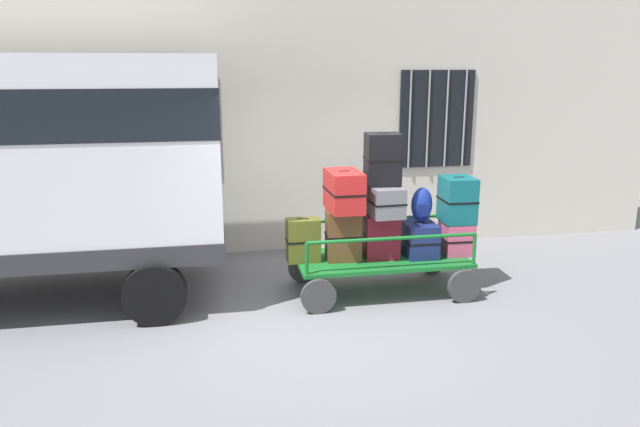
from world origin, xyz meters
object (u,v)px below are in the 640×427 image
(backpack, at_px, (422,205))
(van, at_px, (29,156))
(luggage_cart, at_px, (381,264))
(suitcase_right_bottom, at_px, (456,238))
(suitcase_center_middle, at_px, (382,199))
(suitcase_center_top, at_px, (383,159))
(suitcase_right_middle, at_px, (457,200))
(suitcase_midleft_middle, at_px, (344,191))
(suitcase_left_bottom, at_px, (303,240))
(suitcase_center_bottom, at_px, (381,235))
(suitcase_midleft_bottom, at_px, (343,235))
(suitcase_midright_bottom, at_px, (419,239))

(backpack, bearing_deg, van, 174.37)
(luggage_cart, relative_size, suitcase_right_bottom, 5.04)
(luggage_cart, height_order, suitcase_center_middle, suitcase_center_middle)
(suitcase_center_top, xyz_separation_m, suitcase_right_middle, (0.99, -0.02, -0.54))
(van, bearing_deg, backpack, -5.63)
(suitcase_midleft_middle, height_order, suitcase_right_bottom, suitcase_midleft_middle)
(suitcase_left_bottom, bearing_deg, van, 171.80)
(suitcase_center_bottom, height_order, suitcase_right_middle, suitcase_right_middle)
(suitcase_midleft_middle, bearing_deg, suitcase_center_bottom, 6.89)
(backpack, bearing_deg, suitcase_right_middle, -0.74)
(van, bearing_deg, luggage_cart, -6.56)
(van, distance_m, suitcase_right_middle, 5.18)
(suitcase_right_bottom, distance_m, suitcase_right_middle, 0.50)
(suitcase_left_bottom, bearing_deg, suitcase_midleft_bottom, -3.68)
(luggage_cart, relative_size, suitcase_midright_bottom, 3.89)
(suitcase_midleft_middle, relative_size, suitcase_center_middle, 0.91)
(backpack, bearing_deg, suitcase_center_bottom, 178.21)
(van, height_order, suitcase_center_bottom, van)
(suitcase_center_bottom, relative_size, suitcase_center_middle, 0.75)
(suitcase_midright_bottom, bearing_deg, suitcase_left_bottom, 179.37)
(van, relative_size, suitcase_center_bottom, 7.87)
(suitcase_right_middle, bearing_deg, suitcase_center_middle, 179.71)
(van, bearing_deg, suitcase_midright_bottom, -5.79)
(van, height_order, suitcase_center_middle, van)
(suitcase_midleft_middle, bearing_deg, suitcase_center_top, 7.18)
(suitcase_right_bottom, relative_size, suitcase_right_middle, 0.76)
(suitcase_center_bottom, height_order, suitcase_center_top, suitcase_center_top)
(suitcase_midleft_bottom, height_order, suitcase_center_bottom, suitcase_midleft_bottom)
(suitcase_center_top, bearing_deg, van, 173.92)
(suitcase_midleft_middle, relative_size, suitcase_center_bottom, 1.21)
(suitcase_left_bottom, height_order, suitcase_right_bottom, suitcase_left_bottom)
(suitcase_center_middle, bearing_deg, luggage_cart, -90.00)
(suitcase_midleft_middle, bearing_deg, suitcase_midright_bottom, 1.94)
(suitcase_midright_bottom, bearing_deg, luggage_cart, -179.22)
(suitcase_center_top, bearing_deg, suitcase_midleft_bottom, -174.87)
(van, distance_m, suitcase_center_middle, 4.20)
(van, bearing_deg, suitcase_midleft_middle, -7.86)
(suitcase_right_middle, distance_m, backpack, 0.47)
(suitcase_right_bottom, bearing_deg, luggage_cart, 178.79)
(suitcase_midleft_middle, relative_size, suitcase_right_middle, 1.16)
(suitcase_midleft_bottom, bearing_deg, luggage_cart, 1.03)
(suitcase_midleft_middle, xyz_separation_m, suitcase_center_middle, (0.49, 0.04, -0.14))
(suitcase_midleft_bottom, height_order, suitcase_right_bottom, suitcase_midleft_bottom)
(suitcase_midleft_bottom, xyz_separation_m, suitcase_midleft_middle, (-0.00, -0.02, 0.56))
(suitcase_left_bottom, relative_size, suitcase_center_bottom, 0.97)
(suitcase_left_bottom, distance_m, suitcase_right_middle, 2.03)
(suitcase_center_middle, distance_m, suitcase_right_middle, 0.99)
(suitcase_midleft_bottom, xyz_separation_m, suitcase_right_bottom, (1.48, -0.01, -0.11))
(suitcase_left_bottom, xyz_separation_m, suitcase_midright_bottom, (1.48, -0.02, -0.06))
(van, xyz_separation_m, suitcase_right_bottom, (5.12, -0.50, -1.12))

